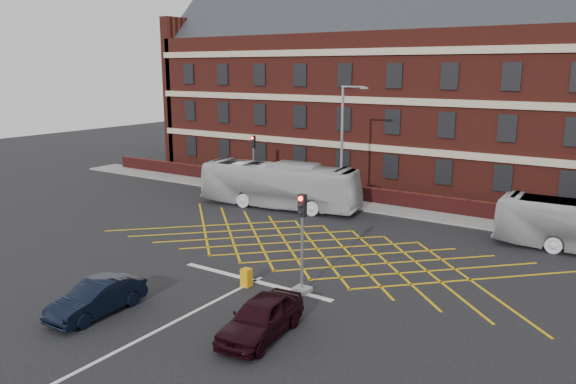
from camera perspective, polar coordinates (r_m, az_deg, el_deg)
The scene contains 15 objects.
ground at distance 28.17m, azimuth 0.91°, elevation -6.86°, with size 120.00×120.00×0.00m, color black.
victorian_building at distance 46.58m, azimuth 16.27°, elevation 10.15°, with size 51.00×12.17×20.40m.
boundary_wall at distance 39.17m, azimuth 11.27°, elevation -0.72°, with size 56.00×0.50×1.10m, color #491313.
far_pavement at distance 38.38m, azimuth 10.66°, elevation -1.72°, with size 60.00×3.00×0.12m, color slate.
box_junction_hatching at distance 29.78m, azimuth 3.00°, elevation -5.78°, with size 11.50×0.12×0.02m, color #CC990C.
stop_line at distance 25.48m, azimuth -3.41°, elevation -9.00°, with size 8.00×0.30×0.02m, color silver.
centre_line at distance 21.13m, azimuth -14.43°, elevation -14.12°, with size 0.15×14.00×0.02m, color silver.
bus_left at distance 38.15m, azimuth -0.91°, elevation 0.72°, with size 2.62×11.19×3.12m, color #BBBBBF.
car_navy at distance 23.23m, azimuth -18.85°, elevation -10.14°, with size 1.40×4.01×1.32m, color black.
car_maroon at distance 20.34m, azimuth -2.76°, elevation -12.60°, with size 1.69×4.19×1.43m, color black.
traffic_light_near at distance 23.65m, azimuth 1.43°, elevation -6.18°, with size 0.70×0.70×4.27m.
traffic_light_far at distance 43.45m, azimuth -3.52°, elevation 2.43°, with size 0.70×0.70×4.27m.
street_lamp at distance 36.62m, azimuth 5.53°, elevation 2.12°, with size 2.25×1.00×8.24m.
direction_signs at distance 43.06m, azimuth -4.87°, elevation 1.79°, with size 1.10×0.16×2.20m.
utility_cabinet at distance 24.81m, azimuth -4.25°, elevation -8.66°, with size 0.40×0.40×0.80m, color orange.
Camera 1 is at (14.38, -22.36, 9.33)m, focal length 35.00 mm.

